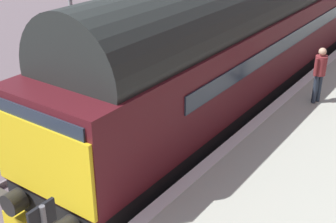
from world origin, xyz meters
name	(u,v)px	position (x,y,z in m)	size (l,w,h in m)	color
ground_plane	(116,200)	(0.00, 0.00, 0.00)	(140.00, 140.00, 0.00)	#615359
track_main	(115,198)	(0.00, 0.00, 0.06)	(2.50, 60.00, 0.15)	slate
track_adjacent_west	(23,156)	(-3.33, 0.00, 0.06)	(2.50, 60.00, 0.15)	gray
diesel_locomotive	(256,30)	(0.00, 7.20, 2.48)	(2.74, 18.70, 4.68)	black
signal_post_mid	(70,8)	(-5.25, 4.00, 3.10)	(0.44, 0.22, 5.04)	gray
waiting_passenger	(320,70)	(2.60, 5.99, 1.99)	(0.42, 0.49, 1.64)	#252E3C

